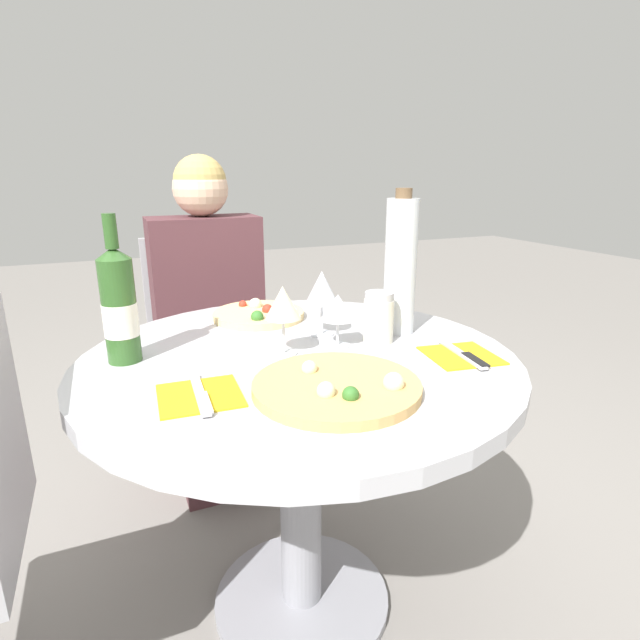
% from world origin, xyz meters
% --- Properties ---
extents(ground_plane, '(12.00, 12.00, 0.00)m').
position_xyz_m(ground_plane, '(0.00, 0.00, 0.00)').
color(ground_plane, gray).
rests_on(ground_plane, ground).
extents(dining_table, '(0.99, 0.99, 0.71)m').
position_xyz_m(dining_table, '(0.00, 0.00, 0.57)').
color(dining_table, gray).
rests_on(dining_table, ground_plane).
extents(chair_behind_diner, '(0.42, 0.42, 0.87)m').
position_xyz_m(chair_behind_diner, '(-0.05, 0.87, 0.42)').
color(chair_behind_diner, '#ADADB2').
rests_on(chair_behind_diner, ground_plane).
extents(seated_diner, '(0.39, 0.41, 1.17)m').
position_xyz_m(seated_diner, '(-0.05, 0.73, 0.52)').
color(seated_diner, '#512D33').
rests_on(seated_diner, ground_plane).
extents(pizza_large, '(0.32, 0.32, 0.05)m').
position_xyz_m(pizza_large, '(-0.00, -0.22, 0.72)').
color(pizza_large, tan).
rests_on(pizza_large, dining_table).
extents(pizza_small_far, '(0.26, 0.26, 0.05)m').
position_xyz_m(pizza_small_far, '(0.01, 0.31, 0.72)').
color(pizza_small_far, '#E5C17F').
rests_on(pizza_small_far, dining_table).
extents(wine_bottle, '(0.07, 0.07, 0.32)m').
position_xyz_m(wine_bottle, '(-0.37, 0.11, 0.83)').
color(wine_bottle, '#2D5623').
rests_on(wine_bottle, dining_table).
extents(tall_carafe, '(0.08, 0.08, 0.36)m').
position_xyz_m(tall_carafe, '(0.30, 0.06, 0.88)').
color(tall_carafe, silver).
rests_on(tall_carafe, dining_table).
extents(sugar_shaker, '(0.07, 0.07, 0.12)m').
position_xyz_m(sugar_shaker, '(0.21, 0.01, 0.77)').
color(sugar_shaker, silver).
rests_on(sugar_shaker, dining_table).
extents(wine_glass_front_left, '(0.08, 0.08, 0.16)m').
position_xyz_m(wine_glass_front_left, '(-0.03, 0.02, 0.83)').
color(wine_glass_front_left, silver).
rests_on(wine_glass_front_left, dining_table).
extents(wine_glass_front_right, '(0.08, 0.08, 0.13)m').
position_xyz_m(wine_glass_front_right, '(0.11, 0.02, 0.80)').
color(wine_glass_front_right, silver).
rests_on(wine_glass_front_right, dining_table).
extents(wine_glass_back_right, '(0.08, 0.08, 0.16)m').
position_xyz_m(wine_glass_back_right, '(0.11, 0.11, 0.83)').
color(wine_glass_back_right, silver).
rests_on(wine_glass_back_right, dining_table).
extents(place_setting_left, '(0.16, 0.19, 0.01)m').
position_xyz_m(place_setting_left, '(-0.25, -0.14, 0.71)').
color(place_setting_left, gold).
rests_on(place_setting_left, dining_table).
extents(place_setting_right, '(0.17, 0.19, 0.01)m').
position_xyz_m(place_setting_right, '(0.33, -0.16, 0.71)').
color(place_setting_right, gold).
rests_on(place_setting_right, dining_table).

